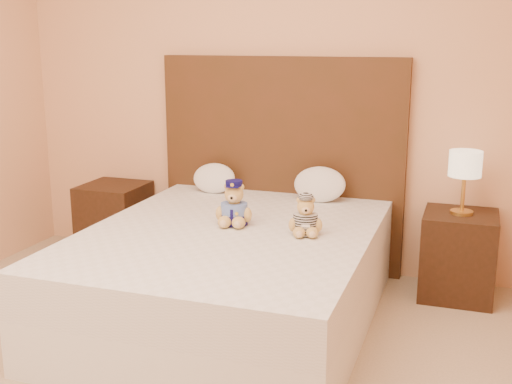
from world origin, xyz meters
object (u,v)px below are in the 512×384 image
Objects in this scene: bed at (230,275)px; pillow_right at (320,183)px; pillow_left at (214,177)px; nightstand_left at (115,220)px; nightstand_right at (458,255)px; teddy_prisoner at (306,215)px; lamp at (465,167)px; teddy_police at (234,203)px.

bed is 5.66× the size of pillow_right.
bed is at bearing -111.59° from pillow_right.
pillow_left reaches higher than bed.
nightstand_left is at bearing 147.38° from bed.
nightstand_right is (1.25, 0.80, -0.00)m from bed.
teddy_prisoner is 1.17m from pillow_left.
pillow_left reaches higher than nightstand_right.
lamp reaches higher than teddy_prisoner.
nightstand_left is 1.38× the size of lamp.
teddy_prisoner is at bearing 7.65° from bed.
pillow_right is (0.77, 0.00, 0.01)m from pillow_left.
teddy_prisoner is (0.43, 0.06, 0.39)m from bed.
teddy_prisoner is 0.63× the size of pillow_right.
bed is 1.59m from lamp.
pillow_left is (0.81, 0.03, 0.39)m from nightstand_left.
pillow_right is at bearing 68.41° from bed.
lamp reaches higher than nightstand_left.
teddy_police is (-1.26, -0.69, -0.17)m from lamp.
teddy_police is at bearing -59.29° from pillow_left.
pillow_left is at bearing 180.00° from pillow_right.
pillow_right reaches higher than pillow_left.
teddy_prisoner is (-0.82, -0.74, -0.19)m from lamp.
teddy_prisoner is at bearing -137.77° from lamp.
nightstand_left is 1.63m from pillow_right.
lamp reaches higher than bed.
teddy_police is at bearing 96.69° from bed.
teddy_prisoner is (1.68, -0.74, 0.39)m from nightstand_left.
pillow_left is (-0.44, 0.83, 0.39)m from bed.
teddy_police reaches higher than pillow_right.
nightstand_right is at bearing 32.62° from bed.
teddy_police is 0.45m from teddy_prisoner.
nightstand_left is 2.56m from lamp.
nightstand_right is at bearing 20.06° from teddy_police.
nightstand_right is 2.09× the size of teddy_police.
teddy_prisoner and pillow_left have the same top height.
lamp is 1.13× the size of pillow_right.
teddy_police is at bearing -29.13° from nightstand_left.
teddy_prisoner is at bearing -41.48° from pillow_left.
teddy_prisoner is at bearing -15.27° from teddy_police.
teddy_police is (-0.01, 0.11, 0.41)m from bed.
lamp is 1.52× the size of teddy_police.
teddy_police reaches higher than teddy_prisoner.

